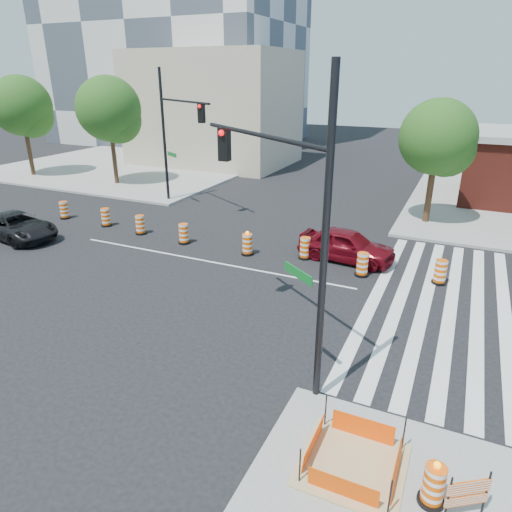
# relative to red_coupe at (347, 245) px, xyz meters

# --- Properties ---
(ground) EXTENTS (120.00, 120.00, 0.00)m
(ground) POSITION_rel_red_coupe_xyz_m (-5.79, -2.81, -0.75)
(ground) COLOR black
(ground) RESTS_ON ground
(sidewalk_nw) EXTENTS (22.00, 22.00, 0.15)m
(sidewalk_nw) POSITION_rel_red_coupe_xyz_m (-23.79, 15.19, -0.67)
(sidewalk_nw) COLOR gray
(sidewalk_nw) RESTS_ON ground
(crosswalk_east) EXTENTS (6.75, 13.50, 0.01)m
(crosswalk_east) POSITION_rel_red_coupe_xyz_m (5.16, -2.81, -0.74)
(crosswalk_east) COLOR silver
(crosswalk_east) RESTS_ON ground
(lane_centerline) EXTENTS (14.00, 0.12, 0.01)m
(lane_centerline) POSITION_rel_red_coupe_xyz_m (-5.79, -2.81, -0.74)
(lane_centerline) COLOR silver
(lane_centerline) RESTS_ON ground
(excavation_pit) EXTENTS (2.20, 2.20, 0.90)m
(excavation_pit) POSITION_rel_red_coupe_xyz_m (3.21, -11.81, -0.53)
(excavation_pit) COLOR tan
(excavation_pit) RESTS_ON ground
(beige_midrise) EXTENTS (14.00, 10.00, 10.00)m
(beige_midrise) POSITION_rel_red_coupe_xyz_m (-17.79, 19.19, 4.25)
(beige_midrise) COLOR tan
(beige_midrise) RESTS_ON ground
(red_coupe) EXTENTS (4.54, 2.17, 1.50)m
(red_coupe) POSITION_rel_red_coupe_xyz_m (0.00, 0.00, 0.00)
(red_coupe) COLOR #5F0812
(red_coupe) RESTS_ON ground
(dark_suv) EXTENTS (5.12, 2.93, 1.35)m
(dark_suv) POSITION_rel_red_coupe_xyz_m (-16.35, -4.24, -0.08)
(dark_suv) COLOR black
(dark_suv) RESTS_ON ground
(signal_pole_se) EXTENTS (5.14, 3.72, 8.22)m
(signal_pole_se) POSITION_rel_red_coupe_xyz_m (0.35, -8.82, 4.29)
(signal_pole_se) COLOR black
(signal_pole_se) RESTS_ON ground
(signal_pole_nw) EXTENTS (5.46, 3.32, 8.28)m
(signal_pole_nw) POSITION_rel_red_coupe_xyz_m (-12.13, 4.49, 4.32)
(signal_pole_nw) COLOR black
(signal_pole_nw) RESTS_ON ground
(pit_drum) EXTENTS (0.53, 0.53, 1.04)m
(pit_drum) POSITION_rel_red_coupe_xyz_m (4.84, -12.06, -0.17)
(pit_drum) COLOR black
(pit_drum) RESTS_ON ground
(barricade) EXTENTS (0.75, 0.53, 1.03)m
(barricade) POSITION_rel_red_coupe_xyz_m (5.43, -12.10, -0.03)
(barricade) COLOR #EE5505
(barricade) RESTS_ON ground
(tree_north_a) EXTENTS (4.70, 4.70, 7.99)m
(tree_north_a) POSITION_rel_red_coupe_xyz_m (-28.48, 7.23, 4.62)
(tree_north_a) COLOR #382314
(tree_north_a) RESTS_ON ground
(tree_north_b) EXTENTS (4.69, 4.69, 7.97)m
(tree_north_b) POSITION_rel_red_coupe_xyz_m (-19.97, 7.69, 4.61)
(tree_north_b) COLOR #382314
(tree_north_b) RESTS_ON ground
(tree_north_c) EXTENTS (4.07, 4.06, 6.90)m
(tree_north_c) POSITION_rel_red_coupe_xyz_m (2.81, 7.45, 3.88)
(tree_north_c) COLOR #382314
(tree_north_c) RESTS_ON ground
(median_drum_0) EXTENTS (0.60, 0.60, 1.02)m
(median_drum_0) POSITION_rel_red_coupe_xyz_m (-16.85, -0.60, -0.27)
(median_drum_0) COLOR black
(median_drum_0) RESTS_ON ground
(median_drum_1) EXTENTS (0.60, 0.60, 1.02)m
(median_drum_1) POSITION_rel_red_coupe_xyz_m (-13.60, -0.69, -0.27)
(median_drum_1) COLOR black
(median_drum_1) RESTS_ON ground
(median_drum_2) EXTENTS (0.60, 0.60, 1.02)m
(median_drum_2) POSITION_rel_red_coupe_xyz_m (-10.96, -0.97, -0.27)
(median_drum_2) COLOR black
(median_drum_2) RESTS_ON ground
(median_drum_3) EXTENTS (0.60, 0.60, 1.02)m
(median_drum_3) POSITION_rel_red_coupe_xyz_m (-8.04, -1.23, -0.27)
(median_drum_3) COLOR black
(median_drum_3) RESTS_ON ground
(median_drum_4) EXTENTS (0.60, 0.60, 1.18)m
(median_drum_4) POSITION_rel_red_coupe_xyz_m (-4.44, -1.27, -0.26)
(median_drum_4) COLOR black
(median_drum_4) RESTS_ON ground
(median_drum_5) EXTENTS (0.60, 0.60, 1.02)m
(median_drum_5) POSITION_rel_red_coupe_xyz_m (-1.79, -0.59, -0.27)
(median_drum_5) COLOR black
(median_drum_5) RESTS_ON ground
(median_drum_6) EXTENTS (0.60, 0.60, 1.02)m
(median_drum_6) POSITION_rel_red_coupe_xyz_m (1.06, -1.41, -0.27)
(median_drum_6) COLOR black
(median_drum_6) RESTS_ON ground
(median_drum_7) EXTENTS (0.60, 0.60, 1.02)m
(median_drum_7) POSITION_rel_red_coupe_xyz_m (4.13, -0.85, -0.27)
(median_drum_7) COLOR black
(median_drum_7) RESTS_ON ground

